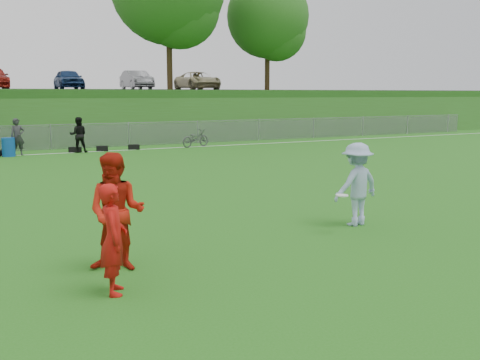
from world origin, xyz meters
TOP-DOWN VIEW (x-y plane):
  - ground at (0.00, 0.00)m, footprint 120.00×120.00m
  - sideline_far at (0.00, 18.00)m, footprint 60.00×0.10m
  - fence at (0.00, 20.00)m, footprint 58.00×0.06m
  - berm at (0.00, 31.00)m, footprint 120.00×18.00m
  - parking_lot at (0.00, 33.00)m, footprint 120.00×12.00m
  - tree_green_far at (16.16, 25.92)m, footprint 5.88×5.88m
  - car_row at (-1.17, 32.00)m, footprint 32.04×5.18m
  - gear_bags at (1.05, 18.10)m, footprint 6.79×0.57m
  - player_red_left at (-2.01, -1.10)m, footprint 0.51×0.65m
  - player_red_center at (-1.71, -0.11)m, footprint 1.15×1.07m
  - player_blue at (3.59, 0.52)m, footprint 1.22×0.79m
  - frisbee at (2.87, 0.08)m, footprint 0.25×0.25m
  - recycling_bin at (-2.14, 17.70)m, footprint 0.59×0.59m
  - bicycle at (7.01, 17.93)m, footprint 1.86×1.17m

SIDE VIEW (x-z plane):
  - ground at x=0.00m, z-range 0.00..0.00m
  - sideline_far at x=0.00m, z-range 0.00..0.01m
  - gear_bags at x=1.05m, z-range 0.00..0.26m
  - recycling_bin at x=-2.14m, z-range 0.00..0.84m
  - bicycle at x=7.01m, z-range 0.00..0.92m
  - fence at x=0.00m, z-range 0.00..1.30m
  - frisbee at x=2.87m, z-range 0.77..0.80m
  - player_red_left at x=-2.01m, z-range 0.00..1.58m
  - player_blue at x=3.59m, z-range 0.00..1.77m
  - player_red_center at x=-1.71m, z-range 0.00..1.89m
  - berm at x=0.00m, z-range 0.00..3.00m
  - parking_lot at x=0.00m, z-range 3.00..3.10m
  - car_row at x=-1.17m, z-range 3.10..4.54m
  - tree_green_far at x=16.16m, z-range 3.87..12.06m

